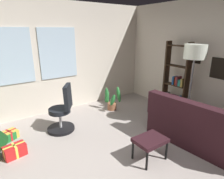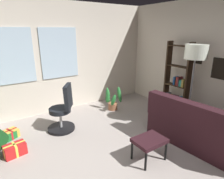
% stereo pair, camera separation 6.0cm
% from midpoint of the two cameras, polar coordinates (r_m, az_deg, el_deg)
% --- Properties ---
extents(ground_plane, '(5.23, 5.49, 0.10)m').
position_cam_midpoint_polar(ground_plane, '(3.11, 3.18, -24.33)').
color(ground_plane, '#A49A93').
extents(wall_back_with_windows, '(5.23, 0.12, 2.69)m').
position_cam_midpoint_polar(wall_back_with_windows, '(4.88, -16.98, 8.87)').
color(wall_back_with_windows, beige).
rests_on(wall_back_with_windows, ground_plane).
extents(couch, '(1.82, 1.87, 0.88)m').
position_cam_midpoint_polar(couch, '(3.98, 28.18, -10.40)').
color(couch, black).
rests_on(couch, ground_plane).
extents(footstool, '(0.50, 0.38, 0.38)m').
position_cam_midpoint_polar(footstool, '(3.18, 11.74, -15.17)').
color(footstool, black).
rests_on(footstool, ground_plane).
extents(gift_box_red, '(0.36, 0.25, 0.21)m').
position_cam_midpoint_polar(gift_box_red, '(3.70, -26.74, -15.89)').
color(gift_box_red, red).
rests_on(gift_box_red, ground_plane).
extents(gift_box_green, '(0.29, 0.30, 0.16)m').
position_cam_midpoint_polar(gift_box_green, '(4.26, -28.32, -11.95)').
color(gift_box_green, '#1E722D').
rests_on(gift_box_green, ground_plane).
extents(gift_box_gold, '(0.34, 0.30, 0.17)m').
position_cam_midpoint_polar(gift_box_gold, '(4.28, -27.95, -11.73)').
color(gift_box_gold, gold).
rests_on(gift_box_gold, ground_plane).
extents(office_chair, '(0.59, 0.58, 0.99)m').
position_cam_midpoint_polar(office_chair, '(4.06, -14.18, -6.86)').
color(office_chair, black).
rests_on(office_chair, ground_plane).
extents(bookshelf, '(0.18, 0.64, 1.77)m').
position_cam_midpoint_polar(bookshelf, '(4.89, 19.34, 1.85)').
color(bookshelf, '#312215').
rests_on(bookshelf, ground_plane).
extents(floor_lamp, '(0.42, 0.42, 1.76)m').
position_cam_midpoint_polar(floor_lamp, '(4.06, 24.24, 9.05)').
color(floor_lamp, slate).
rests_on(floor_lamp, ground_plane).
extents(potted_plant, '(0.44, 0.46, 0.61)m').
position_cam_midpoint_polar(potted_plant, '(4.98, 0.53, -3.32)').
color(potted_plant, '#975D3E').
rests_on(potted_plant, ground_plane).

